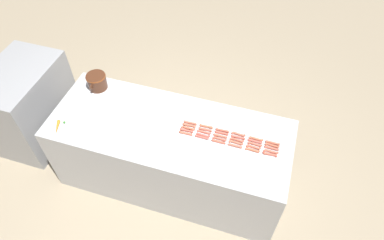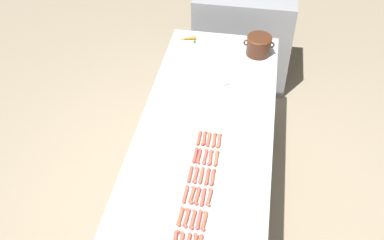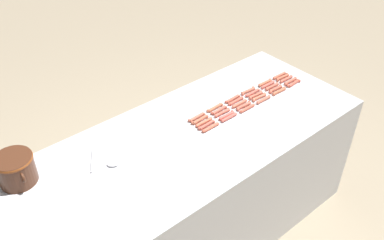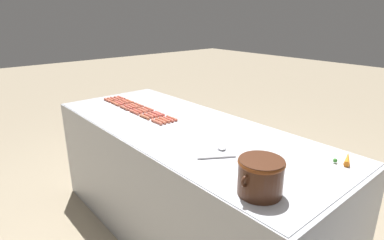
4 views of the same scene
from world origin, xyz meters
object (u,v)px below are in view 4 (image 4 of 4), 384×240
(hot_dog_17, at_px, (164,120))
(hot_dog_27, at_px, (134,112))
(hot_dog_8, at_px, (135,106))
(hot_dog_10, at_px, (156,114))
(hot_dog_29, at_px, (157,122))
(hot_dog_16, at_px, (153,115))
(hot_dog_14, at_px, (132,106))
(hot_dog_24, at_px, (108,100))
(hot_dog_2, at_px, (139,105))
(hot_dog_23, at_px, (161,121))
(hot_dog_6, at_px, (118,98))
(bean_pot, at_px, (261,175))
(hot_dog_4, at_px, (160,113))
(hot_dog_20, at_px, (128,107))
(hot_dog_3, at_px, (149,109))
(hot_dog_9, at_px, (145,110))
(carrot, at_px, (347,158))
(hot_dog_19, at_px, (119,103))
(hot_dog_7, at_px, (126,102))
(hot_dog_13, at_px, (122,102))
(hot_dog_22, at_px, (149,116))
(hot_dog_28, at_px, (145,117))
(hot_dog_25, at_px, (116,104))
(hot_dog_15, at_px, (142,110))
(hot_dog_11, at_px, (168,119))
(hot_dog_1, at_px, (130,101))
(hot_dog_26, at_px, (125,108))
(hot_dog_0, at_px, (121,98))
(serving_spoon, at_px, (220,151))
(hot_dog_18, at_px, (111,100))
(hot_dog_5, at_px, (172,118))
(hot_dog_21, at_px, (138,111))
(hot_dog_12, at_px, (114,99))

(hot_dog_17, height_order, hot_dog_27, same)
(hot_dog_8, relative_size, hot_dog_17, 1.00)
(hot_dog_10, bearing_deg, hot_dog_29, 56.52)
(hot_dog_8, bearing_deg, hot_dog_16, 84.51)
(hot_dog_14, distance_m, hot_dog_24, 0.33)
(hot_dog_24, bearing_deg, hot_dog_8, 106.96)
(hot_dog_2, xyz_separation_m, hot_dog_23, (0.11, 0.48, 0.00))
(hot_dog_6, xyz_separation_m, bean_pot, (0.30, 1.90, 0.08))
(bean_pot, bearing_deg, hot_dog_4, -104.64)
(hot_dog_23, distance_m, hot_dog_24, 0.80)
(hot_dog_20, bearing_deg, hot_dog_3, 123.17)
(hot_dog_8, height_order, hot_dog_9, same)
(hot_dog_20, bearing_deg, carrot, 103.51)
(hot_dog_24, bearing_deg, hot_dog_9, 102.03)
(hot_dog_14, height_order, bean_pot, bean_pot)
(hot_dog_6, height_order, hot_dog_19, same)
(hot_dog_3, relative_size, hot_dog_7, 1.00)
(hot_dog_13, bearing_deg, bean_pot, 81.59)
(hot_dog_22, xyz_separation_m, carrot, (-0.40, 1.36, 0.00))
(hot_dog_23, bearing_deg, carrot, 108.67)
(hot_dog_20, bearing_deg, hot_dog_17, 94.23)
(hot_dog_17, relative_size, hot_dog_28, 1.00)
(bean_pot, bearing_deg, hot_dog_2, -101.90)
(hot_dog_3, height_order, hot_dog_25, same)
(hot_dog_19, bearing_deg, hot_dog_14, 102.19)
(hot_dog_8, distance_m, hot_dog_15, 0.16)
(hot_dog_11, height_order, hot_dog_16, same)
(hot_dog_13, bearing_deg, hot_dog_16, 90.46)
(hot_dog_7, xyz_separation_m, hot_dog_24, (0.10, -0.16, 0.00))
(hot_dog_14, bearing_deg, hot_dog_28, 77.32)
(hot_dog_1, relative_size, hot_dog_11, 1.00)
(hot_dog_24, xyz_separation_m, hot_dog_26, (0.00, 0.33, 0.00))
(hot_dog_6, bearing_deg, hot_dog_0, 170.90)
(hot_dog_29, bearing_deg, hot_dog_20, -94.09)
(hot_dog_13, height_order, serving_spoon, hot_dog_13)
(hot_dog_18, bearing_deg, hot_dog_5, 97.35)
(hot_dog_7, distance_m, hot_dog_19, 0.07)
(hot_dog_5, bearing_deg, hot_dog_25, -78.31)
(hot_dog_17, height_order, hot_dog_21, same)
(hot_dog_7, relative_size, bean_pot, 0.53)
(hot_dog_17, relative_size, hot_dog_23, 1.00)
(hot_dog_11, relative_size, hot_dog_13, 1.00)
(hot_dog_8, distance_m, hot_dog_14, 0.03)
(hot_dog_8, relative_size, bean_pot, 0.53)
(hot_dog_11, height_order, hot_dog_12, same)
(hot_dog_6, height_order, hot_dog_25, same)
(hot_dog_10, relative_size, hot_dog_11, 1.00)
(hot_dog_3, relative_size, hot_dog_20, 1.00)
(hot_dog_1, height_order, hot_dog_22, same)
(serving_spoon, bearing_deg, hot_dog_16, -95.51)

